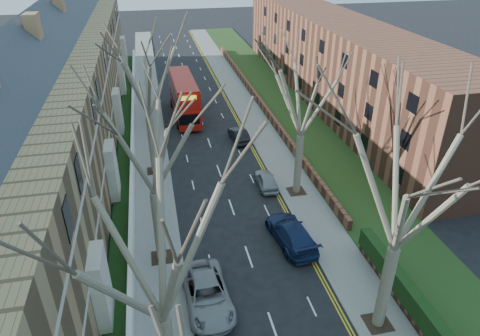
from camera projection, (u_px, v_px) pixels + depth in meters
pavement_left at (149, 125)px, 48.06m from camera, size 3.00×102.00×0.12m
pavement_right at (252, 116)px, 50.25m from camera, size 3.00×102.00×0.12m
terrace_left at (55, 109)px, 37.17m from camera, size 9.70×78.00×13.60m
flats_right at (334, 60)px, 53.37m from camera, size 13.97×54.00×10.00m
front_wall_left at (133, 153)px, 40.65m from camera, size 0.30×78.00×1.00m
grass_verge_right at (289, 112)px, 51.03m from camera, size 6.00×102.00×0.06m
tree_left_mid at (153, 237)px, 15.29m from camera, size 10.50×10.50×14.71m
tree_left_far at (148, 132)px, 23.99m from camera, size 10.15×10.15×14.22m
tree_left_dist at (144, 68)px, 34.09m from camera, size 10.50×10.50×14.71m
tree_right_mid at (410, 176)px, 19.08m from camera, size 10.50×10.50×14.71m
tree_right_far at (304, 86)px, 31.20m from camera, size 10.15×10.15×14.22m
double_decker_bus at (184, 98)px, 49.35m from camera, size 2.95×10.78×4.49m
car_left_far at (207, 294)px, 24.70m from camera, size 2.85×5.67×1.54m
car_right_near at (291, 233)px, 29.61m from camera, size 2.80×5.71×1.60m
car_right_mid at (266, 180)px, 36.23m from camera, size 1.59×3.79×1.28m
car_right_far at (239, 135)px, 44.14m from camera, size 1.74×4.11×1.32m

